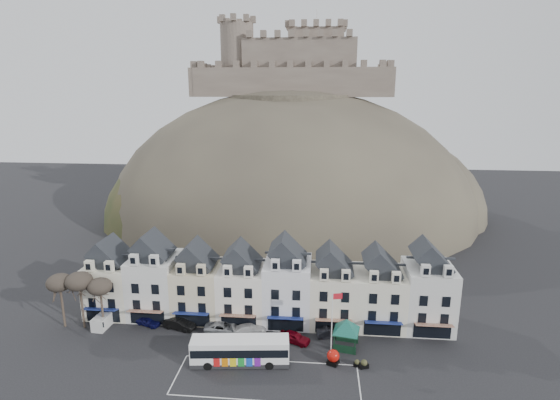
{
  "coord_description": "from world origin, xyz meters",
  "views": [
    {
      "loc": [
        7.82,
        -43.88,
        33.77
      ],
      "look_at": [
        1.48,
        24.0,
        16.49
      ],
      "focal_mm": 28.0,
      "sensor_mm": 36.0,
      "label": 1
    }
  ],
  "objects_px": {
    "car_silver": "(222,328)",
    "car_navy": "(148,321)",
    "red_buoy": "(333,357)",
    "car_white": "(249,329)",
    "car_charcoal": "(332,332)",
    "flagpole": "(333,320)",
    "bus_shelter": "(346,325)",
    "bus": "(240,350)",
    "white_van": "(104,320)",
    "car_black": "(179,324)",
    "car_maroon": "(294,337)"
  },
  "relations": [
    {
      "from": "red_buoy",
      "to": "car_black",
      "type": "distance_m",
      "value": 22.92
    },
    {
      "from": "car_black",
      "to": "white_van",
      "type": "bearing_deg",
      "value": 106.6
    },
    {
      "from": "car_silver",
      "to": "bus",
      "type": "bearing_deg",
      "value": -149.21
    },
    {
      "from": "flagpole",
      "to": "car_black",
      "type": "height_order",
      "value": "flagpole"
    },
    {
      "from": "bus",
      "to": "car_charcoal",
      "type": "distance_m",
      "value": 13.82
    },
    {
      "from": "flagpole",
      "to": "white_van",
      "type": "bearing_deg",
      "value": 172.6
    },
    {
      "from": "flagpole",
      "to": "car_silver",
      "type": "height_order",
      "value": "flagpole"
    },
    {
      "from": "car_charcoal",
      "to": "red_buoy",
      "type": "bearing_deg",
      "value": 167.83
    },
    {
      "from": "red_buoy",
      "to": "car_black",
      "type": "bearing_deg",
      "value": 163.89
    },
    {
      "from": "white_van",
      "to": "car_charcoal",
      "type": "height_order",
      "value": "white_van"
    },
    {
      "from": "white_van",
      "to": "car_white",
      "type": "xyz_separation_m",
      "value": [
        21.57,
        -0.03,
        -0.23
      ]
    },
    {
      "from": "car_black",
      "to": "bus_shelter",
      "type": "bearing_deg",
      "value": -80.92
    },
    {
      "from": "car_navy",
      "to": "car_charcoal",
      "type": "relative_size",
      "value": 0.91
    },
    {
      "from": "bus",
      "to": "white_van",
      "type": "bearing_deg",
      "value": 155.89
    },
    {
      "from": "car_black",
      "to": "flagpole",
      "type": "bearing_deg",
      "value": -86.66
    },
    {
      "from": "car_silver",
      "to": "car_navy",
      "type": "bearing_deg",
      "value": 86.75
    },
    {
      "from": "white_van",
      "to": "car_black",
      "type": "relative_size",
      "value": 0.88
    },
    {
      "from": "flagpole",
      "to": "white_van",
      "type": "relative_size",
      "value": 2.17
    },
    {
      "from": "red_buoy",
      "to": "car_charcoal",
      "type": "relative_size",
      "value": 0.46
    },
    {
      "from": "white_van",
      "to": "car_black",
      "type": "xyz_separation_m",
      "value": [
        11.29,
        0.28,
        -0.15
      ]
    },
    {
      "from": "car_navy",
      "to": "car_black",
      "type": "bearing_deg",
      "value": -76.49
    },
    {
      "from": "red_buoy",
      "to": "car_white",
      "type": "distance_m",
      "value": 13.2
    },
    {
      "from": "bus_shelter",
      "to": "flagpole",
      "type": "distance_m",
      "value": 3.4
    },
    {
      "from": "bus_shelter",
      "to": "car_black",
      "type": "relative_size",
      "value": 1.38
    },
    {
      "from": "flagpole",
      "to": "red_buoy",
      "type": "bearing_deg",
      "value": -85.53
    },
    {
      "from": "bus",
      "to": "car_charcoal",
      "type": "height_order",
      "value": "bus"
    },
    {
      "from": "bus",
      "to": "white_van",
      "type": "xyz_separation_m",
      "value": [
        -21.58,
        7.01,
        -0.98
      ]
    },
    {
      "from": "car_black",
      "to": "car_white",
      "type": "relative_size",
      "value": 0.98
    },
    {
      "from": "bus",
      "to": "car_maroon",
      "type": "relative_size",
      "value": 2.81
    },
    {
      "from": "car_navy",
      "to": "flagpole",
      "type": "bearing_deg",
      "value": -80.65
    },
    {
      "from": "white_van",
      "to": "car_white",
      "type": "relative_size",
      "value": 0.86
    },
    {
      "from": "bus",
      "to": "car_maroon",
      "type": "bearing_deg",
      "value": 33.33
    },
    {
      "from": "bus_shelter",
      "to": "car_charcoal",
      "type": "distance_m",
      "value": 3.99
    },
    {
      "from": "bus",
      "to": "flagpole",
      "type": "xyz_separation_m",
      "value": [
        11.59,
        2.7,
        3.29
      ]
    },
    {
      "from": "car_navy",
      "to": "car_charcoal",
      "type": "xyz_separation_m",
      "value": [
        26.96,
        -0.66,
        0.04
      ]
    },
    {
      "from": "car_charcoal",
      "to": "car_black",
      "type": "bearing_deg",
      "value": 77.63
    },
    {
      "from": "red_buoy",
      "to": "flagpole",
      "type": "relative_size",
      "value": 0.21
    },
    {
      "from": "car_charcoal",
      "to": "car_navy",
      "type": "bearing_deg",
      "value": 76.42
    },
    {
      "from": "car_white",
      "to": "car_maroon",
      "type": "distance_m",
      "value": 6.72
    },
    {
      "from": "white_van",
      "to": "car_maroon",
      "type": "relative_size",
      "value": 0.94
    },
    {
      "from": "bus_shelter",
      "to": "car_silver",
      "type": "relative_size",
      "value": 1.3
    },
    {
      "from": "car_black",
      "to": "car_silver",
      "type": "bearing_deg",
      "value": -78.12
    },
    {
      "from": "car_silver",
      "to": "car_maroon",
      "type": "relative_size",
      "value": 1.13
    },
    {
      "from": "bus_shelter",
      "to": "car_silver",
      "type": "bearing_deg",
      "value": -176.58
    },
    {
      "from": "car_maroon",
      "to": "car_navy",
      "type": "bearing_deg",
      "value": 105.03
    },
    {
      "from": "red_buoy",
      "to": "car_white",
      "type": "xyz_separation_m",
      "value": [
        -11.73,
        6.04,
        -0.29
      ]
    },
    {
      "from": "car_charcoal",
      "to": "bus_shelter",
      "type": "bearing_deg",
      "value": -156.34
    },
    {
      "from": "bus",
      "to": "bus_shelter",
      "type": "relative_size",
      "value": 1.91
    },
    {
      "from": "white_van",
      "to": "car_charcoal",
      "type": "xyz_separation_m",
      "value": [
        33.3,
        0.21,
        -0.23
      ]
    },
    {
      "from": "flagpole",
      "to": "car_silver",
      "type": "xyz_separation_m",
      "value": [
        -15.46,
        4.22,
        -4.5
      ]
    }
  ]
}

